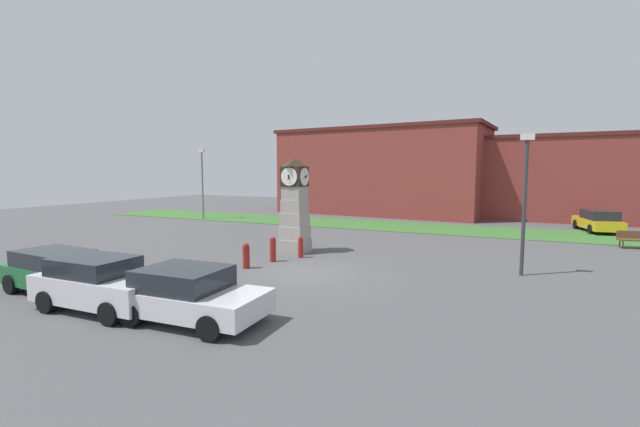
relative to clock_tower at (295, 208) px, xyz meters
The scene contains 15 objects.
ground_plane 4.81m from the clock_tower, 55.92° to the right, with size 83.91×83.91×0.00m, color #4C4C4F.
clock_tower is the anchor object (origin of this frame).
bollard_near_tower 2.18m from the clock_tower, 50.52° to the right, with size 0.24×0.24×1.00m.
bollard_mid_row 2.89m from the clock_tower, 85.56° to the right, with size 0.27×0.27×1.13m.
bollard_far_row 4.32m from the clock_tower, 91.82° to the right, with size 0.29×0.29×1.07m.
car_navy_sedan 10.39m from the clock_tower, 111.03° to the right, with size 4.42×2.07×1.41m.
car_near_tower 10.33m from the clock_tower, 94.84° to the right, with size 4.07×1.98×1.53m.
car_by_building 10.18m from the clock_tower, 77.59° to the right, with size 4.06×2.27×1.45m.
car_far_lot 20.88m from the clock_tower, 44.94° to the left, with size 2.60×4.69×1.48m.
bench 17.79m from the clock_tower, 28.58° to the left, with size 1.67×0.81×0.90m.
street_lamp_near_road 17.10m from the clock_tower, 145.43° to the left, with size 0.50×0.24×5.81m.
street_lamp_far_side 10.27m from the clock_tower, ahead, with size 0.50×0.24×5.42m.
warehouse_blue_far 21.09m from the clock_tower, 95.52° to the left, with size 19.95×10.04×7.97m.
storefront_low_left 27.11m from the clock_tower, 54.25° to the left, with size 18.30×7.48×6.89m.
grass_verge_far 12.08m from the clock_tower, 85.21° to the left, with size 50.34×5.73×0.04m, color #386B2D.
Camera 1 is at (7.68, -14.91, 4.03)m, focal length 24.00 mm.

